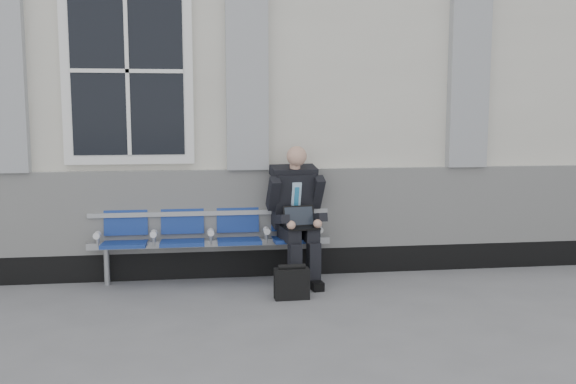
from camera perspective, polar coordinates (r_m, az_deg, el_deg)
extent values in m
plane|color=slate|center=(5.94, -18.30, -11.23)|extent=(70.00, 70.00, 0.00)
cube|color=beige|center=(9.10, -14.87, 8.69)|extent=(14.00, 4.00, 4.20)
cube|color=black|center=(7.29, -16.28, -6.45)|extent=(14.00, 0.10, 0.30)
cube|color=silver|center=(7.16, -16.46, -1.81)|extent=(14.00, 0.08, 0.90)
cube|color=#989B9E|center=(7.27, -24.14, 11.04)|extent=(0.45, 0.14, 2.40)
cube|color=#989B9E|center=(7.01, -3.68, 11.82)|extent=(0.45, 0.14, 2.40)
cube|color=#989B9E|center=(7.62, 15.81, 11.21)|extent=(0.45, 0.14, 2.40)
cube|color=white|center=(7.04, -14.05, 10.37)|extent=(1.35, 0.10, 1.95)
cube|color=black|center=(6.99, -14.10, 10.40)|extent=(1.15, 0.02, 1.75)
cube|color=#9EA0A3|center=(6.98, -6.87, -4.54)|extent=(2.60, 0.07, 0.07)
cube|color=#9EA0A3|center=(7.04, -6.93, -1.87)|extent=(2.60, 0.05, 0.05)
cylinder|color=#9EA0A3|center=(7.10, -15.81, -6.43)|extent=(0.06, 0.06, 0.39)
cylinder|color=#9EA0A3|center=(7.14, 2.07, -6.08)|extent=(0.06, 0.06, 0.39)
cube|color=navy|center=(6.94, -14.33, -4.53)|extent=(0.46, 0.42, 0.07)
cube|color=navy|center=(7.10, -14.21, -2.13)|extent=(0.46, 0.10, 0.40)
cube|color=navy|center=(6.90, -9.36, -4.47)|extent=(0.46, 0.42, 0.07)
cube|color=navy|center=(7.06, -9.37, -2.06)|extent=(0.46, 0.10, 0.40)
cube|color=navy|center=(6.91, -4.37, -4.38)|extent=(0.46, 0.42, 0.07)
cube|color=navy|center=(7.07, -4.50, -1.97)|extent=(0.46, 0.10, 0.40)
cube|color=navy|center=(6.97, 0.57, -4.25)|extent=(0.46, 0.42, 0.07)
cube|color=navy|center=(7.13, 0.33, -1.87)|extent=(0.46, 0.10, 0.40)
cylinder|color=white|center=(6.99, -16.62, -3.70)|extent=(0.07, 0.12, 0.07)
cylinder|color=white|center=(6.93, -11.86, -3.65)|extent=(0.07, 0.12, 0.07)
cylinder|color=white|center=(6.91, -6.88, -3.57)|extent=(0.07, 0.12, 0.07)
cylinder|color=white|center=(6.94, -1.92, -3.46)|extent=(0.07, 0.12, 0.07)
cylinder|color=white|center=(7.03, 2.80, -3.34)|extent=(0.07, 0.12, 0.07)
cube|color=black|center=(6.68, 0.77, -8.35)|extent=(0.15, 0.28, 0.09)
cube|color=black|center=(6.74, 2.45, -8.21)|extent=(0.15, 0.28, 0.09)
cube|color=black|center=(6.68, 0.62, -6.57)|extent=(0.14, 0.15, 0.47)
cube|color=black|center=(6.74, 2.30, -6.45)|extent=(0.14, 0.15, 0.47)
cube|color=black|center=(6.83, 0.09, -3.71)|extent=(0.21, 0.48, 0.14)
cube|color=black|center=(6.89, 1.73, -3.62)|extent=(0.21, 0.48, 0.14)
cube|color=black|center=(7.00, 0.43, -0.64)|extent=(0.47, 0.40, 0.65)
cube|color=#B8DBF3|center=(6.88, 0.72, -0.61)|extent=(0.11, 0.11, 0.36)
cube|color=teal|center=(6.87, 0.74, -0.79)|extent=(0.06, 0.09, 0.30)
cube|color=black|center=(6.93, 0.51, 1.84)|extent=(0.52, 0.31, 0.15)
cylinder|color=tan|center=(6.87, 0.63, 2.39)|extent=(0.11, 0.11, 0.10)
sphere|color=tan|center=(6.81, 0.77, 3.21)|extent=(0.21, 0.21, 0.21)
cube|color=black|center=(6.82, -1.31, -0.15)|extent=(0.14, 0.30, 0.38)
cube|color=black|center=(6.96, 2.61, -0.01)|extent=(0.14, 0.30, 0.38)
cube|color=black|center=(6.69, -0.57, -2.43)|extent=(0.14, 0.33, 0.14)
cube|color=black|center=(6.81, 2.76, -2.26)|extent=(0.14, 0.33, 0.14)
sphere|color=tan|center=(6.58, 0.28, -2.96)|extent=(0.09, 0.09, 0.09)
sphere|color=tan|center=(6.66, 2.65, -2.84)|extent=(0.09, 0.09, 0.09)
cube|color=black|center=(6.71, 1.26, -3.21)|extent=(0.37, 0.28, 0.02)
cube|color=black|center=(6.80, 0.97, -2.14)|extent=(0.35, 0.14, 0.22)
cube|color=black|center=(6.79, 0.99, -2.15)|extent=(0.31, 0.11, 0.18)
cube|color=black|center=(6.36, 0.33, -8.16)|extent=(0.35, 0.15, 0.30)
cylinder|color=black|center=(6.32, 0.33, -6.67)|extent=(0.27, 0.06, 0.05)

